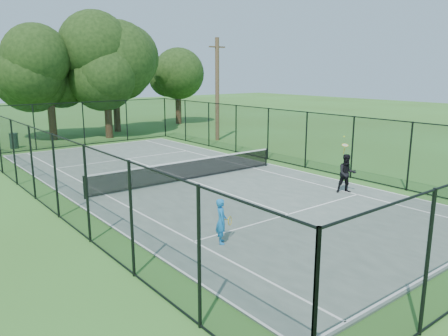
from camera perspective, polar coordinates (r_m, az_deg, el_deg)
ground at (r=20.60m, az=-4.62°, el=-1.73°), size 120.00×120.00×0.00m
tennis_court at (r=20.59m, az=-4.62°, el=-1.65°), size 11.00×24.00×0.06m
tennis_net at (r=20.46m, az=-4.64°, el=-0.16°), size 10.08×0.08×0.95m
fence at (r=20.28m, az=-4.69°, el=2.38°), size 13.10×26.10×3.00m
tree_near_left at (r=35.00m, az=-21.98°, el=11.56°), size 6.22×6.22×8.11m
tree_near_mid at (r=34.61m, az=-15.19°, el=12.32°), size 6.41×6.41×8.38m
tree_near_right at (r=38.18m, az=-14.09°, el=11.93°), size 5.56×5.56×7.67m
tree_far_right at (r=42.83m, az=-6.06°, el=11.26°), size 5.03×5.03×6.65m
trash_bin_right at (r=32.32m, az=-25.75°, el=3.23°), size 0.58×0.58×1.02m
utility_pole at (r=32.31m, az=-0.89°, el=10.26°), size 1.40×0.30×7.40m
player_blue at (r=12.99m, az=-0.35°, el=-6.94°), size 0.85×0.60×1.37m
player_black at (r=18.95m, az=15.74°, el=-0.69°), size 1.01×1.07×2.31m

